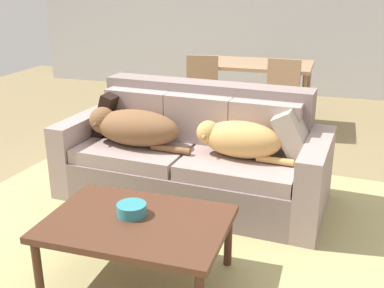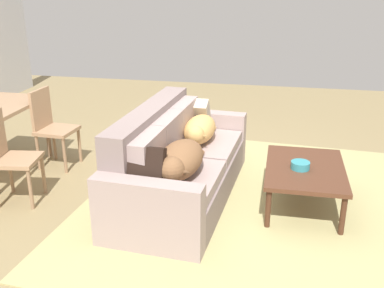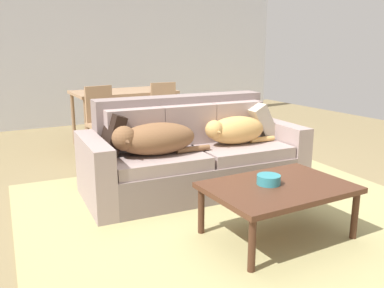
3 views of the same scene
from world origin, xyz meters
name	(u,v)px [view 2 (image 2 of 3)]	position (x,y,z in m)	size (l,w,h in m)	color
ground_plane	(179,193)	(0.00, 0.00, 0.00)	(10.00, 10.00, 0.00)	#8B7850
area_rug	(253,202)	(-0.07, -0.77, 0.01)	(3.46, 3.20, 0.01)	tan
couch	(176,165)	(-0.06, 0.01, 0.34)	(2.19, 1.07, 0.91)	gray
dog_on_left_cushion	(180,160)	(-0.54, -0.14, 0.60)	(0.90, 0.42, 0.29)	brown
dog_on_right_cushion	(200,130)	(0.33, -0.16, 0.59)	(0.75, 0.35, 0.28)	tan
throw_pillow_by_left_arm	(141,170)	(-0.85, 0.11, 0.62)	(0.10, 0.38, 0.38)	black
throw_pillow_by_right_arm	(193,115)	(0.73, 0.00, 0.62)	(0.15, 0.38, 0.38)	#B2A591
coffee_table	(305,171)	(-0.03, -1.24, 0.37)	(1.04, 0.73, 0.41)	#522F1F
bowl_on_coffee_table	(300,165)	(-0.08, -1.19, 0.45)	(0.17, 0.17, 0.07)	teal
dining_chair_near_left	(9,153)	(-0.47, 1.57, 0.50)	(0.45, 0.45, 0.91)	#A6805D
dining_chair_near_right	(51,124)	(0.42, 1.60, 0.50)	(0.43, 0.43, 0.91)	#A6805D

